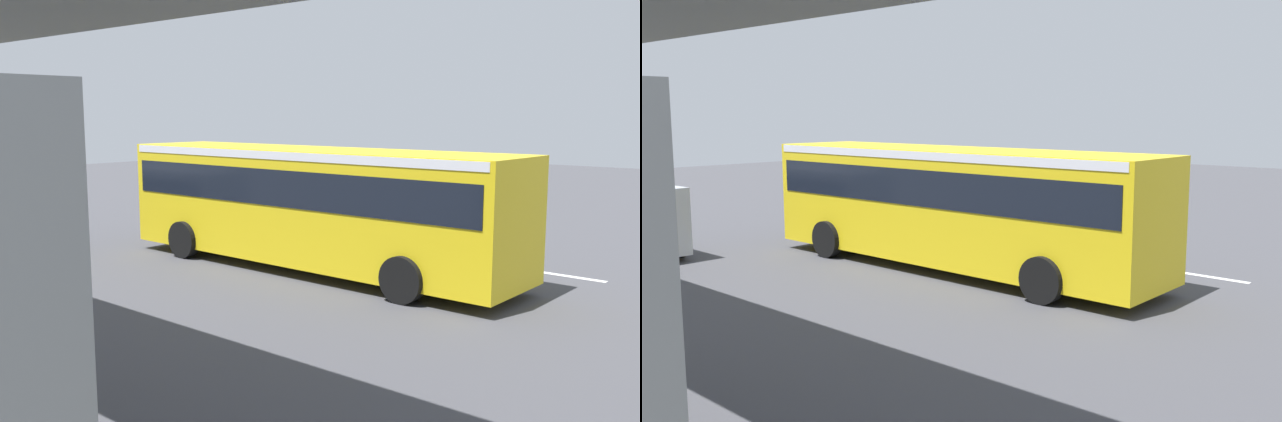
% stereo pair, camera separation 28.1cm
% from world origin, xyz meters
% --- Properties ---
extents(ground, '(80.00, 80.00, 0.00)m').
position_xyz_m(ground, '(0.00, 0.00, 0.00)').
color(ground, '#424247').
extents(city_bus, '(11.54, 2.85, 3.15)m').
position_xyz_m(city_bus, '(1.42, 0.56, 1.88)').
color(city_bus, yellow).
rests_on(city_bus, ground).
extents(pedestrian, '(0.38, 0.38, 1.79)m').
position_xyz_m(pedestrian, '(5.37, -3.35, 0.89)').
color(pedestrian, '#2D2D38').
rests_on(pedestrian, ground).
extents(lane_dash_leftmost, '(2.00, 0.20, 0.01)m').
position_xyz_m(lane_dash_leftmost, '(-4.00, -2.96, 0.00)').
color(lane_dash_leftmost, silver).
rests_on(lane_dash_leftmost, ground).
extents(lane_dash_left, '(2.00, 0.20, 0.01)m').
position_xyz_m(lane_dash_left, '(0.00, -2.96, 0.00)').
color(lane_dash_left, silver).
rests_on(lane_dash_left, ground).
extents(lane_dash_centre, '(2.00, 0.20, 0.01)m').
position_xyz_m(lane_dash_centre, '(4.00, -2.96, 0.00)').
color(lane_dash_centre, silver).
rests_on(lane_dash_centre, ground).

